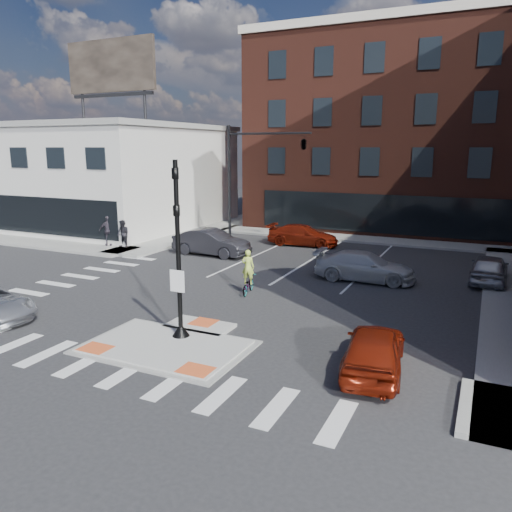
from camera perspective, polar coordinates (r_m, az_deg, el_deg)
The scene contains 18 objects.
ground at distance 17.36m, azimuth -9.29°, elevation -9.78°, with size 120.00×120.00×0.00m, color #28282B.
refuge_island at distance 17.15m, azimuth -9.79°, elevation -9.90°, with size 5.40×4.65×0.13m.
sidewalk_nw at distance 39.10m, azimuth -16.99°, elevation 2.31°, with size 23.50×20.50×0.15m.
sidewalk_n at distance 36.31m, azimuth 14.88°, elevation 1.71°, with size 26.00×3.00×0.15m, color gray.
building_nw at distance 45.62m, azimuth -18.28°, elevation 8.84°, with size 20.40×16.40×14.40m.
building_n at distance 45.63m, azimuth 17.81°, elevation 13.37°, with size 24.40×18.40×15.50m.
building_far_left at distance 66.54m, azimuth 13.95°, elevation 10.64°, with size 10.00×12.00×10.00m, color slate.
building_far_right at distance 67.19m, azimuth 25.46°, elevation 10.70°, with size 12.00×12.00×12.00m, color brown.
signal_pole at distance 16.94m, azimuth -8.81°, elevation -1.93°, with size 0.60×0.60×5.98m.
mast_arm_signal at distance 33.69m, azimuth 3.06°, elevation 11.80°, with size 6.10×2.24×8.00m.
red_sedan at distance 15.23m, azimuth 13.33°, elevation -10.30°, with size 1.67×4.16×1.42m, color maroon.
white_pickup at distance 25.31m, azimuth 12.31°, elevation -1.16°, with size 2.00×4.92×1.43m, color silver.
bg_car_dark at distance 30.66m, azimuth -5.12°, elevation 1.55°, with size 1.69×4.84×1.59m, color #26252A.
bg_car_silver at distance 26.81m, azimuth 25.10°, elevation -1.32°, with size 1.67×4.16×1.42m, color #B3B5BB.
bg_car_red at distance 33.85m, azimuth 5.37°, elevation 2.38°, with size 1.94×4.76×1.38m, color maroon.
cyclist at distance 22.49m, azimuth -0.93°, elevation -2.64°, with size 0.83×1.65×2.04m.
pedestrian_a at distance 33.28m, azimuth -14.95°, elevation 2.45°, with size 0.86×0.67×1.77m, color black.
pedestrian_b at distance 34.29m, azimuth -16.56°, elevation 2.81°, with size 1.16×0.48×1.98m, color #342E39.
Camera 1 is at (9.26, -13.19, 6.47)m, focal length 35.00 mm.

